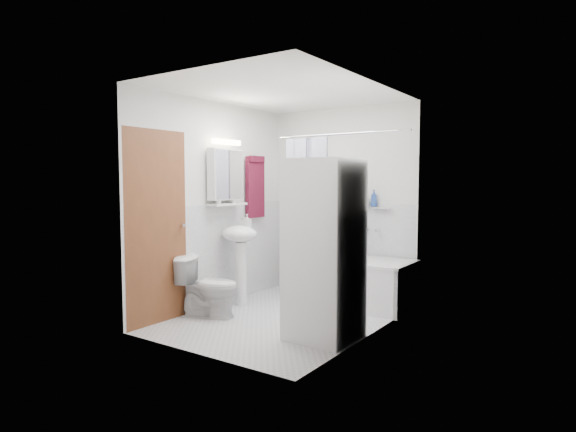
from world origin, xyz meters
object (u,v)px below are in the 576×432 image
Objects in this scene: washer_dryer at (324,249)px; toilet at (209,287)px; sink at (240,246)px; bathtub at (350,279)px.

toilet is (-1.40, -0.08, -0.51)m from washer_dryer.
sink is 1.57× the size of toilet.
sink is 0.69m from toilet.
toilet is (0.03, -0.58, -0.38)m from sink.
toilet is (-1.05, -1.33, 0.02)m from bathtub.
sink is (-1.08, -0.75, 0.40)m from bathtub.
sink is at bearing -145.22° from bathtub.
washer_dryer is (1.43, -0.50, 0.14)m from sink.
washer_dryer is 2.53× the size of toilet.
bathtub is at bearing 34.78° from sink.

